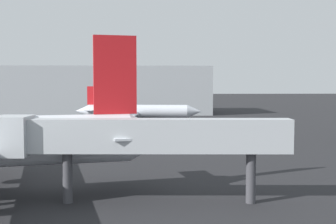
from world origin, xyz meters
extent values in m
cone|color=silver|center=(1.36, 22.79, 4.27)|extent=(4.83, 4.54, 3.74)
cube|color=silver|center=(-1.16, 22.23, 4.65)|extent=(4.34, 9.09, 0.17)
cube|color=red|center=(-1.67, 22.12, 9.18)|extent=(3.33, 1.03, 6.07)
cylinder|color=silver|center=(-0.92, 76.68, 2.71)|extent=(19.87, 4.62, 2.61)
cone|color=silver|center=(10.31, 75.52, 2.71)|extent=(3.13, 2.89, 2.61)
cone|color=silver|center=(-12.14, 77.84, 2.71)|extent=(3.13, 2.89, 2.61)
cube|color=silver|center=(-1.90, 76.78, 2.32)|extent=(5.02, 22.39, 0.17)
cube|color=silver|center=(-10.36, 77.66, 2.98)|extent=(2.29, 6.07, 0.11)
cube|color=red|center=(-10.01, 77.62, 5.86)|extent=(2.27, 0.44, 3.68)
cylinder|color=#4C4C54|center=(-0.87, 80.92, 2.19)|extent=(2.24, 1.48, 1.27)
cylinder|color=#4C4C54|center=(-1.74, 72.52, 2.19)|extent=(2.24, 1.48, 1.27)
cube|color=black|center=(5.36, 76.03, 0.70)|extent=(0.39, 0.39, 1.41)
cube|color=black|center=(-1.75, 78.19, 0.70)|extent=(0.39, 0.39, 1.41)
cube|color=black|center=(-2.04, 75.38, 0.70)|extent=(0.39, 0.39, 1.41)
cube|color=#B2B7BC|center=(1.64, 18.66, 4.83)|extent=(18.74, 2.57, 2.40)
cube|color=#B2B7BC|center=(-8.68, 19.20, 4.83)|extent=(2.54, 2.92, 2.80)
cylinder|color=#3F3F44|center=(-4.89, 19.00, 1.82)|extent=(0.70, 0.70, 3.63)
cylinder|color=#3F3F44|center=(8.17, 18.32, 1.82)|extent=(0.70, 0.70, 3.63)
cube|color=#999EA3|center=(-14.64, 111.59, 6.32)|extent=(64.57, 23.62, 12.63)
camera|label=1|loc=(0.75, -12.75, 8.67)|focal=47.79mm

